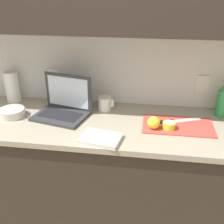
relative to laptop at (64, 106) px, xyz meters
name	(u,v)px	position (x,y,z in m)	size (l,w,h in m)	color
ground_plane	(93,221)	(0.19, -0.07, -0.95)	(12.00, 12.00, 0.00)	#847056
wall_back	(95,7)	(0.19, 0.18, 0.61)	(5.20, 0.38, 2.60)	white
counter_unit	(89,174)	(0.17, -0.06, -0.50)	(2.53, 0.64, 0.88)	#332823
laptop	(64,106)	(0.00, 0.00, 0.00)	(0.39, 0.32, 0.26)	#333338
cutting_board	(178,126)	(0.75, -0.06, -0.06)	(0.44, 0.25, 0.01)	#D1473D
knife	(171,121)	(0.71, -0.03, -0.05)	(0.29, 0.15, 0.02)	silver
lemon_half_cut	(169,125)	(0.69, -0.11, -0.03)	(0.08, 0.08, 0.04)	yellow
lemon_whole_beside	(154,123)	(0.60, -0.12, -0.02)	(0.08, 0.08, 0.08)	yellow
bottle_green_soda	(223,100)	(1.04, 0.14, 0.05)	(0.08, 0.08, 0.25)	#2D934C
measuring_cup	(104,104)	(0.26, 0.11, -0.01)	(0.11, 0.09, 0.10)	silver
bowl_white	(12,113)	(-0.34, -0.07, -0.04)	(0.17, 0.17, 0.05)	beige
paper_towel_roll	(12,87)	(-0.44, 0.17, 0.05)	(0.10, 0.10, 0.23)	white
dish_towel	(101,139)	(0.31, -0.30, -0.05)	(0.22, 0.16, 0.02)	silver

